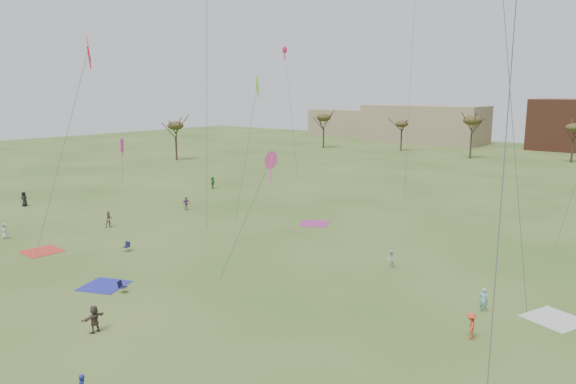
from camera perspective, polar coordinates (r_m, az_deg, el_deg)
The scene contains 20 objects.
ground at distance 40.25m, azimuth -10.91°, elevation -10.22°, with size 260.00×260.00×0.00m, color #31551A.
flyer_near_left at distance 59.44m, azimuth -27.56°, elevation -3.65°, with size 0.75×0.48×1.52m, color silver.
spectator_fore_b at distance 60.02m, azimuth -18.24°, elevation -2.71°, with size 0.85×0.67×1.76m, color #9A8362.
spectator_fore_c at distance 35.09m, azimuth -19.62°, elevation -12.40°, with size 1.56×0.50×1.68m, color brown.
flyer_mid_a at distance 74.70m, azimuth -25.91°, elevation -0.67°, with size 0.89×0.58×1.83m, color black.
flyer_mid_b at distance 34.12m, azimuth 18.62°, elevation -13.13°, with size 1.00×0.58×1.55m, color #E0432A.
flyer_mid_c at distance 38.18m, azimuth 19.79°, elevation -10.57°, with size 0.59×0.38×1.61m, color #76C1C5.
spectator_mid_d at distance 66.31m, azimuth -10.63°, elevation -1.19°, with size 0.92×0.38×1.58m, color #833C92.
spectator_mid_e at distance 45.10m, azimuth 10.71°, elevation -6.94°, with size 0.70×0.55×1.45m, color silver.
flyer_far_a at distance 80.04m, azimuth -7.89°, elevation 0.98°, with size 1.60×0.51×1.73m, color #31822B.
blanket_red at distance 53.54m, azimuth -24.37°, elevation -5.70°, with size 3.03×3.03×0.03m, color red.
blanket_blue at distance 42.86m, azimuth -18.68°, elevation -9.29°, with size 2.97×2.97×0.03m, color #2628A5.
blanket_cream at distance 38.98m, azimuth 26.14°, elevation -11.87°, with size 3.12×3.12×0.03m, color silver.
blanket_plum at distance 58.80m, azimuth 2.79°, elevation -3.33°, with size 2.96×2.96×0.03m, color #A13183.
camp_chair_left at distance 50.88m, azimuth -16.55°, elevation -5.71°, with size 0.66×0.68×0.87m.
camp_chair_center at distance 41.02m, azimuth -16.93°, elevation -9.71°, with size 0.70×0.68×0.87m.
kites_aloft at distance 54.56m, azimuth 4.38°, elevation 17.92°, with size 71.87×56.53×26.85m.
tree_line at distance 108.25m, azimuth 21.65°, elevation 6.16°, with size 117.44×49.32×8.91m.
building_tan at distance 153.38m, azimuth 14.07°, elevation 6.93°, with size 32.00×14.00×10.00m, color #937F60.
building_tan_west at distance 174.00m, azimuth 5.97°, elevation 7.27°, with size 20.00×12.00×8.00m, color #937F60.
Camera 1 is at (28.90, -24.13, 14.24)m, focal length 33.95 mm.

